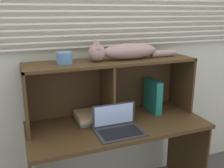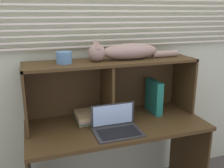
% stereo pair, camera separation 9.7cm
% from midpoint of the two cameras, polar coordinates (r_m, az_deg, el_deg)
% --- Properties ---
extents(back_panel_with_blinds, '(4.40, 0.08, 2.50)m').
position_cam_midpoint_polar(back_panel_with_blinds, '(2.25, -0.58, 6.24)').
color(back_panel_with_blinds, beige).
rests_on(back_panel_with_blinds, ground).
extents(desk, '(1.43, 0.63, 0.78)m').
position_cam_midpoint_polar(desk, '(2.14, 2.45, -12.62)').
color(desk, '#422F17').
rests_on(desk, ground).
extents(hutch_shelf_unit, '(1.39, 0.35, 0.49)m').
position_cam_midpoint_polar(hutch_shelf_unit, '(2.10, 0.88, 1.41)').
color(hutch_shelf_unit, '#422F17').
rests_on(hutch_shelf_unit, desk).
extents(cat, '(0.78, 0.16, 0.17)m').
position_cam_midpoint_polar(cat, '(2.06, 4.29, 7.29)').
color(cat, gray).
rests_on(cat, hutch_shelf_unit).
extents(laptop, '(0.35, 0.25, 0.19)m').
position_cam_midpoint_polar(laptop, '(1.94, 2.46, -9.55)').
color(laptop, '#303030').
rests_on(laptop, desk).
extents(binder_upright, '(0.06, 0.23, 0.29)m').
position_cam_midpoint_polar(binder_upright, '(2.28, 10.60, -2.80)').
color(binder_upright, '#1E7462').
rests_on(binder_upright, desk).
extents(book_stack, '(0.17, 0.26, 0.07)m').
position_cam_midpoint_polar(book_stack, '(2.11, -4.45, -7.42)').
color(book_stack, tan).
rests_on(book_stack, desk).
extents(small_basket, '(0.12, 0.12, 0.09)m').
position_cam_midpoint_polar(small_basket, '(1.93, -9.30, 5.87)').
color(small_basket, '#547FA7').
rests_on(small_basket, hutch_shelf_unit).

